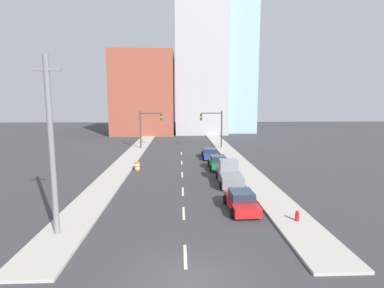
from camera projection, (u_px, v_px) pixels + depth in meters
name	position (u px, v px, depth m)	size (l,w,h in m)	color
ground_plane	(186.00, 280.00, 13.09)	(200.00, 200.00, 0.00)	#38383A
sidewalk_left	(144.00, 142.00, 57.00)	(2.78, 89.41, 0.16)	#ADA89E
sidewalk_right	(218.00, 141.00, 57.58)	(2.78, 89.41, 0.16)	#ADA89E
lane_stripe_at_2m	(185.00, 256.00, 15.07)	(0.16, 2.40, 0.01)	beige
lane_stripe_at_8m	(184.00, 213.00, 20.87)	(0.16, 2.40, 0.01)	beige
lane_stripe_at_13m	(183.00, 191.00, 25.87)	(0.16, 2.40, 0.01)	beige
lane_stripe_at_19m	(182.00, 175.00, 31.80)	(0.16, 2.40, 0.01)	beige
lane_stripe_at_25m	(182.00, 163.00, 38.00)	(0.16, 2.40, 0.01)	beige
lane_stripe_at_32m	(181.00, 153.00, 44.89)	(0.16, 2.40, 0.01)	beige
building_brick_left	(145.00, 94.00, 71.65)	(14.00, 16.00, 18.80)	brown
building_office_center	(200.00, 68.00, 75.23)	(12.00, 20.00, 31.86)	#99999E
building_glass_right	(225.00, 67.00, 79.37)	(13.00, 20.00, 33.35)	#8CADC6
traffic_signal_left	(147.00, 125.00, 48.51)	(3.68, 0.35, 6.21)	#38383D
traffic_signal_right	(216.00, 124.00, 48.98)	(3.68, 0.35, 6.21)	#38383D
utility_pole_left_near	(52.00, 147.00, 16.58)	(1.60, 0.32, 10.22)	slate
traffic_barrel	(137.00, 166.00, 33.73)	(0.56, 0.56, 0.95)	orange
fire_hydrant	(297.00, 217.00, 19.08)	(0.26, 0.26, 0.84)	red
sedan_red	(241.00, 201.00, 21.44)	(2.17, 4.41, 1.38)	red
pickup_truck_gray	(229.00, 174.00, 28.52)	(2.36, 5.72, 2.10)	slate
sedan_green	(218.00, 163.00, 34.46)	(2.15, 4.33, 1.54)	#1E6033
sedan_blue	(210.00, 154.00, 40.97)	(2.26, 4.75, 1.35)	navy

